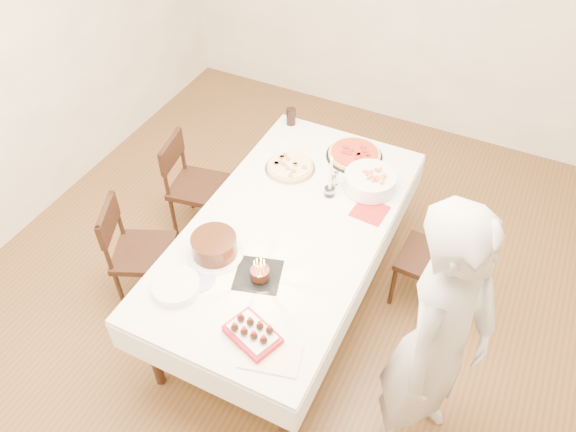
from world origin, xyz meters
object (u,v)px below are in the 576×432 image
at_px(cola_glass, 291,117).
at_px(birthday_cake, 260,270).
at_px(layer_cake, 214,246).
at_px(person, 439,344).
at_px(chair_left_dessert, 144,253).
at_px(taper_candle, 331,176).
at_px(pizza_pepperoni, 354,154).
at_px(dining_table, 288,265).
at_px(chair_left_savory, 198,187).
at_px(pizza_white, 290,167).
at_px(pasta_bowl, 370,181).
at_px(chair_right_savory, 428,259).
at_px(strawberry_box, 252,334).

height_order(cola_glass, birthday_cake, birthday_cake).
bearing_deg(layer_cake, birthday_cake, -8.35).
bearing_deg(person, chair_left_dessert, 103.90).
bearing_deg(taper_candle, pizza_pepperoni, 89.97).
distance_m(dining_table, person, 1.31).
distance_m(chair_left_savory, cola_glass, 0.88).
bearing_deg(taper_candle, person, -43.22).
distance_m(dining_table, pizza_pepperoni, 0.92).
bearing_deg(pizza_white, person, -38.01).
height_order(chair_left_dessert, cola_glass, cola_glass).
relative_size(chair_left_savory, layer_cake, 2.39).
bearing_deg(pasta_bowl, chair_right_savory, -12.90).
bearing_deg(chair_left_dessert, layer_cake, 153.27).
height_order(layer_cake, birthday_cake, birthday_cake).
distance_m(pizza_pepperoni, pasta_bowl, 0.35).
height_order(dining_table, person, person).
relative_size(chair_left_dessert, birthday_cake, 6.51).
xyz_separation_m(dining_table, pizza_white, (-0.23, 0.50, 0.40)).
xyz_separation_m(person, taper_candle, (-0.96, 0.90, 0.02)).
relative_size(chair_left_dessert, cola_glass, 6.25).
bearing_deg(chair_left_dessert, person, 151.56).
height_order(chair_right_savory, chair_left_dessert, chair_left_dessert).
distance_m(chair_left_savory, chair_left_dessert, 0.73).
xyz_separation_m(pizza_pepperoni, pasta_bowl, (0.21, -0.27, 0.04)).
bearing_deg(taper_candle, pasta_bowl, 39.99).
bearing_deg(pizza_white, layer_cake, -93.84).
bearing_deg(birthday_cake, taper_candle, 84.50).
relative_size(chair_right_savory, pizza_pepperoni, 2.00).
xyz_separation_m(pizza_white, pasta_bowl, (0.56, 0.06, 0.04)).
relative_size(pizza_pepperoni, taper_candle, 1.21).
bearing_deg(dining_table, cola_glass, 114.99).
xyz_separation_m(taper_candle, layer_cake, (-0.41, -0.77, -0.10)).
height_order(pizza_white, pasta_bowl, pasta_bowl).
xyz_separation_m(chair_right_savory, chair_left_dessert, (-1.75, -0.81, 0.01)).
bearing_deg(strawberry_box, layer_cake, 139.28).
distance_m(pizza_pepperoni, layer_cake, 1.29).
distance_m(person, pizza_pepperoni, 1.66).
bearing_deg(pasta_bowl, layer_cake, -123.13).
bearing_deg(strawberry_box, pizza_pepperoni, 92.56).
xyz_separation_m(pasta_bowl, taper_candle, (-0.21, -0.18, 0.10)).
distance_m(taper_candle, strawberry_box, 1.20).
relative_size(taper_candle, layer_cake, 0.97).
xyz_separation_m(pizza_pepperoni, birthday_cake, (-0.08, -1.27, 0.05)).
relative_size(dining_table, birthday_cake, 16.83).
distance_m(dining_table, pizza_white, 0.68).
relative_size(dining_table, layer_cake, 6.23).
bearing_deg(strawberry_box, chair_left_savory, 134.01).
height_order(chair_left_savory, layer_cake, layer_cake).
bearing_deg(strawberry_box, pizza_white, 107.87).
distance_m(chair_right_savory, pasta_bowl, 0.66).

